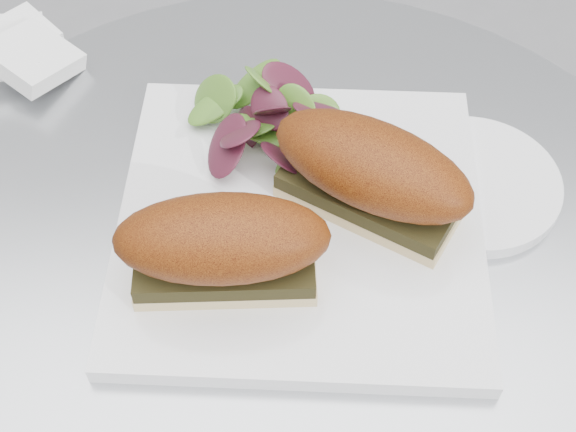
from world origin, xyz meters
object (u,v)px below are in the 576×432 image
sandwich_left (223,246)px  saucer (474,184)px  plate (300,221)px  sandwich_right (371,173)px

sandwich_left → saucer: bearing=24.5°
sandwich_left → saucer: (0.20, 0.09, -0.05)m
plate → sandwich_right: (0.05, 0.01, 0.05)m
plate → sandwich_right: size_ratio=1.63×
plate → sandwich_left: sandwich_left is taller
plate → saucer: (0.15, 0.04, -0.00)m
sandwich_right → saucer: bearing=49.6°
plate → sandwich_right: sandwich_right is taller
sandwich_left → sandwich_right: 0.13m
plate → sandwich_left: (-0.06, -0.06, 0.05)m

